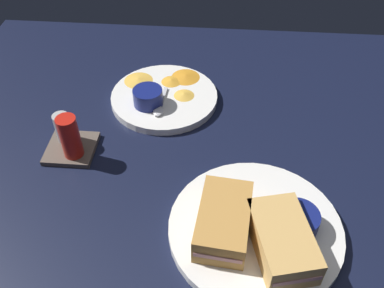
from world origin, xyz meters
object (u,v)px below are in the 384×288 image
spoon_by_gravy_ramekin (160,107)px  condiment_caddy (69,139)px  sandwich_half_near (224,221)px  spoon_by_dark_ramekin (261,216)px  ramekin_light_gravy (148,97)px  plate_sandwich_main (255,229)px  ramekin_dark_sauce (297,220)px  sandwich_half_far (282,240)px  plate_chips_companion (164,97)px

spoon_by_gravy_ramekin → condiment_caddy: size_ratio=1.04×
sandwich_half_near → spoon_by_dark_ramekin: sandwich_half_near is taller
spoon_by_dark_ramekin → condiment_caddy: (13.57, 34.95, 1.44)cm
sandwich_half_near → ramekin_light_gravy: size_ratio=2.27×
spoon_by_dark_ramekin → ramekin_light_gravy: (27.25, 22.41, 1.54)cm
plate_sandwich_main → spoon_by_dark_ramekin: (1.75, -0.93, 1.16)cm
plate_sandwich_main → condiment_caddy: bearing=65.8°
ramekin_dark_sauce → spoon_by_gravy_ramekin: (27.24, 25.06, -1.39)cm
plate_sandwich_main → sandwich_half_far: (-3.86, -3.49, 3.20)cm
spoon_by_gravy_ramekin → plate_sandwich_main: bearing=-145.6°
spoon_by_dark_ramekin → spoon_by_gravy_ramekin: same height
ramekin_light_gravy → spoon_by_dark_ramekin: bearing=-140.6°
plate_sandwich_main → ramekin_dark_sauce: (0.33, -6.15, 2.55)cm
plate_chips_companion → condiment_caddy: (-17.10, 15.39, 2.61)cm
sandwich_half_far → spoon_by_dark_ramekin: size_ratio=1.47×
plate_sandwich_main → sandwich_half_far: 6.11cm
sandwich_half_near → spoon_by_gravy_ramekin: size_ratio=1.40×
plate_sandwich_main → sandwich_half_far: sandwich_half_far is taller
plate_chips_companion → spoon_by_gravy_ramekin: 5.00cm
ramekin_dark_sauce → plate_chips_companion: (32.09, 24.78, -2.55)cm
condiment_caddy → plate_chips_companion: bearing=-42.0°
sandwich_half_far → ramekin_light_gravy: bearing=37.2°
ramekin_light_gravy → condiment_caddy: size_ratio=0.64×
ramekin_light_gravy → sandwich_half_far: bearing=-142.8°
spoon_by_dark_ramekin → plate_chips_companion: spoon_by_dark_ramekin is taller
plate_chips_companion → condiment_caddy: condiment_caddy is taller
sandwich_half_far → ramekin_light_gravy: sandwich_half_far is taller
sandwich_half_near → ramekin_dark_sauce: sandwich_half_near is taller
spoon_by_dark_ramekin → sandwich_half_far: bearing=-155.5°
spoon_by_dark_ramekin → spoon_by_gravy_ramekin: 32.56cm
sandwich_half_far → spoon_by_gravy_ramekin: bearing=35.5°
plate_chips_companion → sandwich_half_near: bearing=-158.0°
spoon_by_dark_ramekin → plate_chips_companion: bearing=32.5°
sandwich_half_near → spoon_by_gravy_ramekin: bearing=25.7°
sandwich_half_far → condiment_caddy: condiment_caddy is taller
sandwich_half_far → condiment_caddy: bearing=62.9°
sandwich_half_near → plate_chips_companion: size_ratio=0.61×
sandwich_half_near → sandwich_half_far: (-2.78, -8.58, 0.00)cm
spoon_by_dark_ramekin → plate_chips_companion: size_ratio=0.43×
plate_sandwich_main → condiment_caddy: condiment_caddy is taller
sandwich_half_near → ramekin_light_gravy: (30.09, 16.39, -0.50)cm
sandwich_half_far → plate_chips_companion: 42.61cm
sandwich_half_far → spoon_by_dark_ramekin: bearing=24.5°
sandwich_half_near → condiment_caddy: 33.26cm
sandwich_half_far → plate_chips_companion: bearing=31.4°
spoon_by_gravy_ramekin → ramekin_light_gravy: bearing=60.9°
plate_sandwich_main → plate_chips_companion: (32.42, 18.63, 0.00)cm
sandwich_half_far → spoon_by_gravy_ramekin: sandwich_half_far is taller
spoon_by_dark_ramekin → plate_chips_companion: 36.40cm
plate_chips_companion → ramekin_light_gravy: size_ratio=3.72×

